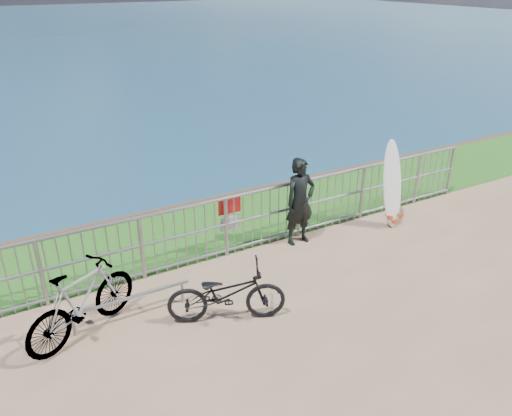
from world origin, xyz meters
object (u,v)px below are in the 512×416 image
surfboard (392,187)px  bicycle_near (226,293)px  bicycle_far (82,301)px  surfer (300,202)px

surfboard → bicycle_near: (-4.10, -1.13, -0.35)m
bicycle_near → bicycle_far: bicycle_far is taller
surfer → bicycle_near: surfer is taller
bicycle_near → surfer: bearing=-34.4°
surfboard → surfer: bearing=171.9°
bicycle_far → surfer: bearing=-106.4°
bicycle_near → bicycle_far: bearing=92.6°
surfboard → bicycle_near: 4.27m
surfboard → bicycle_near: surfboard is taller
surfer → bicycle_far: size_ratio=0.92×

